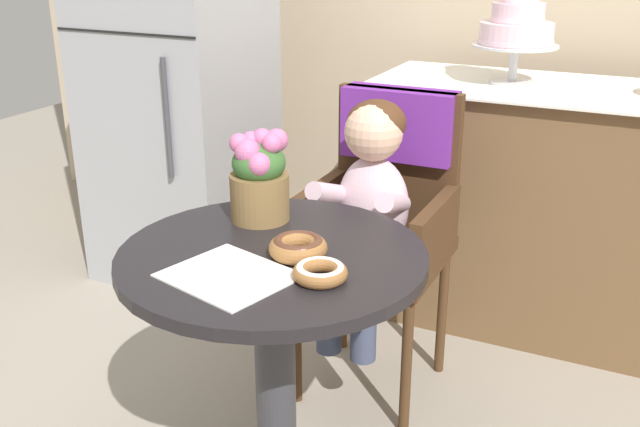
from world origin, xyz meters
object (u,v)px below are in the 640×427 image
(tiered_cake_stand, at_px, (517,27))
(wicker_chair, at_px, (387,194))
(cafe_table, at_px, (274,332))
(donut_front, at_px, (299,246))
(seated_child, at_px, (368,198))
(flower_vase, at_px, (259,176))
(refrigerator, at_px, (177,77))
(donut_mid, at_px, (320,272))

(tiered_cake_stand, bearing_deg, wicker_chair, -111.32)
(cafe_table, bearing_deg, tiered_cake_stand, 78.78)
(donut_front, bearing_deg, seated_child, 94.84)
(flower_vase, relative_size, refrigerator, 0.14)
(refrigerator, bearing_deg, cafe_table, -46.33)
(cafe_table, distance_m, tiered_cake_stand, 1.45)
(donut_mid, xyz_separation_m, refrigerator, (-1.21, 1.18, 0.11))
(seated_child, xyz_separation_m, tiered_cake_stand, (0.24, 0.76, 0.42))
(wicker_chair, xyz_separation_m, flower_vase, (-0.15, -0.53, 0.20))
(wicker_chair, bearing_deg, flower_vase, -103.88)
(wicker_chair, bearing_deg, tiered_cake_stand, 70.38)
(wicker_chair, relative_size, flower_vase, 4.13)
(seated_child, distance_m, refrigerator, 1.22)
(donut_mid, distance_m, tiered_cake_stand, 1.43)
(seated_child, xyz_separation_m, refrigerator, (-1.07, 0.56, 0.17))
(wicker_chair, xyz_separation_m, donut_front, (0.05, -0.69, 0.11))
(wicker_chair, relative_size, refrigerator, 0.56)
(donut_mid, bearing_deg, seated_child, 102.73)
(tiered_cake_stand, bearing_deg, seated_child, -107.25)
(wicker_chair, bearing_deg, donut_front, -84.55)
(cafe_table, relative_size, tiered_cake_stand, 2.14)
(wicker_chair, distance_m, tiered_cake_stand, 0.79)
(flower_vase, height_order, refrigerator, refrigerator)
(tiered_cake_stand, xyz_separation_m, refrigerator, (-1.31, -0.20, -0.25))
(seated_child, height_order, flower_vase, seated_child)
(wicker_chair, bearing_deg, seated_child, -88.30)
(donut_mid, bearing_deg, flower_vase, 139.10)
(donut_front, xyz_separation_m, donut_mid, (0.10, -0.09, -0.01))
(donut_front, bearing_deg, refrigerator, 135.52)
(cafe_table, relative_size, donut_front, 5.39)
(cafe_table, bearing_deg, flower_vase, 127.39)
(donut_front, distance_m, donut_mid, 0.13)
(cafe_table, xyz_separation_m, flower_vase, (-0.13, 0.17, 0.33))
(donut_mid, xyz_separation_m, flower_vase, (-0.29, 0.25, 0.10))
(donut_front, distance_m, tiered_cake_stand, 1.36)
(refrigerator, bearing_deg, flower_vase, -45.34)
(seated_child, xyz_separation_m, donut_front, (0.05, -0.54, 0.07))
(wicker_chair, xyz_separation_m, tiered_cake_stand, (0.24, 0.61, 0.46))
(seated_child, height_order, donut_mid, seated_child)
(cafe_table, height_order, flower_vase, flower_vase)
(wicker_chair, distance_m, flower_vase, 0.58)
(cafe_table, distance_m, refrigerator, 1.56)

